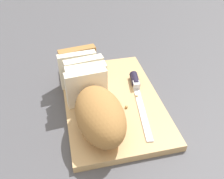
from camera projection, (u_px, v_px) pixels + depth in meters
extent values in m
plane|color=#4C4C51|center=(112.00, 103.00, 0.67)|extent=(3.00, 3.00, 0.00)
cube|color=tan|center=(112.00, 101.00, 0.67)|extent=(0.39, 0.26, 0.02)
ellipsoid|color=#A8753D|center=(100.00, 115.00, 0.54)|extent=(0.19, 0.12, 0.10)
cube|color=#F2E8CC|center=(87.00, 88.00, 0.62)|extent=(0.03, 0.10, 0.10)
cube|color=#F2E8CC|center=(87.00, 81.00, 0.64)|extent=(0.04, 0.10, 0.10)
cube|color=#F2E8CC|center=(85.00, 75.00, 0.66)|extent=(0.03, 0.11, 0.10)
cube|color=#F2E8CC|center=(78.00, 70.00, 0.68)|extent=(0.03, 0.10, 0.10)
cube|color=#A8753D|center=(78.00, 64.00, 0.71)|extent=(0.04, 0.11, 0.10)
cube|color=silver|center=(142.00, 112.00, 0.62)|extent=(0.19, 0.05, 0.00)
cylinder|color=black|center=(135.00, 79.00, 0.71)|extent=(0.06, 0.03, 0.02)
cube|color=silver|center=(136.00, 85.00, 0.69)|extent=(0.02, 0.02, 0.02)
sphere|color=tan|center=(101.00, 95.00, 0.67)|extent=(0.01, 0.01, 0.01)
sphere|color=tan|center=(126.00, 107.00, 0.63)|extent=(0.01, 0.01, 0.01)
sphere|color=tan|center=(92.00, 91.00, 0.68)|extent=(0.00, 0.00, 0.00)
sphere|color=tan|center=(137.00, 96.00, 0.66)|extent=(0.01, 0.01, 0.01)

